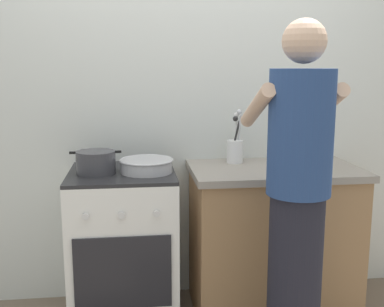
{
  "coord_description": "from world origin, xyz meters",
  "views": [
    {
      "loc": [
        -0.28,
        -2.49,
        1.49
      ],
      "look_at": [
        0.05,
        0.12,
        1.0
      ],
      "focal_mm": 43.88,
      "sensor_mm": 36.0,
      "label": 1
    }
  ],
  "objects_px": {
    "mixing_bowl": "(147,165)",
    "person": "(297,202)",
    "utensil_crock": "(235,148)",
    "stove_range": "(124,246)",
    "spice_bottle": "(278,162)",
    "oil_bottle": "(312,152)",
    "pot": "(96,162)"
  },
  "relations": [
    {
      "from": "mixing_bowl",
      "to": "person",
      "type": "height_order",
      "value": "person"
    },
    {
      "from": "utensil_crock",
      "to": "person",
      "type": "bearing_deg",
      "value": -79.41
    },
    {
      "from": "stove_range",
      "to": "mixing_bowl",
      "type": "distance_m",
      "value": 0.51
    },
    {
      "from": "utensil_crock",
      "to": "spice_bottle",
      "type": "xyz_separation_m",
      "value": [
        0.2,
        -0.23,
        -0.05
      ]
    },
    {
      "from": "utensil_crock",
      "to": "oil_bottle",
      "type": "relative_size",
      "value": 1.39
    },
    {
      "from": "stove_range",
      "to": "oil_bottle",
      "type": "bearing_deg",
      "value": -2.83
    },
    {
      "from": "oil_bottle",
      "to": "mixing_bowl",
      "type": "bearing_deg",
      "value": 178.94
    },
    {
      "from": "spice_bottle",
      "to": "oil_bottle",
      "type": "xyz_separation_m",
      "value": [
        0.21,
        0.01,
        0.06
      ]
    },
    {
      "from": "oil_bottle",
      "to": "person",
      "type": "xyz_separation_m",
      "value": [
        -0.27,
        -0.53,
        -0.14
      ]
    },
    {
      "from": "stove_range",
      "to": "person",
      "type": "height_order",
      "value": "person"
    },
    {
      "from": "oil_bottle",
      "to": "person",
      "type": "bearing_deg",
      "value": -117.23
    },
    {
      "from": "stove_range",
      "to": "utensil_crock",
      "type": "bearing_deg",
      "value": 13.25
    },
    {
      "from": "pot",
      "to": "spice_bottle",
      "type": "relative_size",
      "value": 3.2
    },
    {
      "from": "stove_range",
      "to": "spice_bottle",
      "type": "bearing_deg",
      "value": -4.05
    },
    {
      "from": "pot",
      "to": "stove_range",
      "type": "bearing_deg",
      "value": 14.48
    },
    {
      "from": "mixing_bowl",
      "to": "oil_bottle",
      "type": "distance_m",
      "value": 0.96
    },
    {
      "from": "mixing_bowl",
      "to": "spice_bottle",
      "type": "distance_m",
      "value": 0.76
    },
    {
      "from": "mixing_bowl",
      "to": "utensil_crock",
      "type": "height_order",
      "value": "utensil_crock"
    },
    {
      "from": "stove_range",
      "to": "utensil_crock",
      "type": "relative_size",
      "value": 2.71
    },
    {
      "from": "spice_bottle",
      "to": "person",
      "type": "distance_m",
      "value": 0.53
    },
    {
      "from": "pot",
      "to": "person",
      "type": "relative_size",
      "value": 0.17
    },
    {
      "from": "stove_range",
      "to": "person",
      "type": "bearing_deg",
      "value": -34.91
    },
    {
      "from": "pot",
      "to": "oil_bottle",
      "type": "xyz_separation_m",
      "value": [
        1.24,
        -0.02,
        0.04
      ]
    },
    {
      "from": "stove_range",
      "to": "mixing_bowl",
      "type": "relative_size",
      "value": 2.93
    },
    {
      "from": "mixing_bowl",
      "to": "spice_bottle",
      "type": "xyz_separation_m",
      "value": [
        0.76,
        -0.03,
        0.0
      ]
    },
    {
      "from": "pot",
      "to": "spice_bottle",
      "type": "bearing_deg",
      "value": -1.51
    },
    {
      "from": "spice_bottle",
      "to": "pot",
      "type": "bearing_deg",
      "value": 178.49
    },
    {
      "from": "spice_bottle",
      "to": "person",
      "type": "relative_size",
      "value": 0.05
    },
    {
      "from": "mixing_bowl",
      "to": "spice_bottle",
      "type": "bearing_deg",
      "value": -2.03
    },
    {
      "from": "mixing_bowl",
      "to": "person",
      "type": "relative_size",
      "value": 0.18
    },
    {
      "from": "pot",
      "to": "oil_bottle",
      "type": "distance_m",
      "value": 1.24
    },
    {
      "from": "mixing_bowl",
      "to": "utensil_crock",
      "type": "xyz_separation_m",
      "value": [
        0.55,
        0.2,
        0.05
      ]
    }
  ]
}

